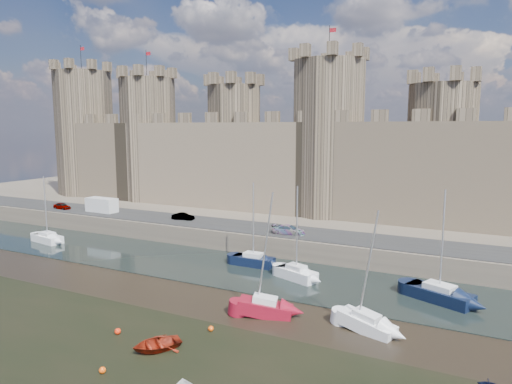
# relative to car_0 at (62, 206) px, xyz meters

# --- Properties ---
(ground) EXTENTS (160.00, 160.00, 0.00)m
(ground) POSITION_rel_car_0_xyz_m (37.59, -32.59, -3.06)
(ground) COLOR black
(ground) RESTS_ON ground
(water_channel) EXTENTS (160.00, 12.00, 0.08)m
(water_channel) POSITION_rel_car_0_xyz_m (37.59, -8.59, -3.02)
(water_channel) COLOR black
(water_channel) RESTS_ON ground
(quay) EXTENTS (160.00, 60.00, 2.50)m
(quay) POSITION_rel_car_0_xyz_m (37.59, 27.41, -1.81)
(quay) COLOR #4C443A
(quay) RESTS_ON ground
(road) EXTENTS (160.00, 7.00, 0.10)m
(road) POSITION_rel_car_0_xyz_m (37.59, 1.41, -0.51)
(road) COLOR black
(road) RESTS_ON quay
(castle) EXTENTS (108.50, 11.00, 29.00)m
(castle) POSITION_rel_car_0_xyz_m (36.96, 15.41, 8.61)
(castle) COLOR #42382B
(castle) RESTS_ON quay
(car_0) EXTENTS (3.40, 1.67, 1.11)m
(car_0) POSITION_rel_car_0_xyz_m (0.00, 0.00, 0.00)
(car_0) COLOR gray
(car_0) RESTS_ON quay
(car_1) EXTENTS (3.36, 1.58, 1.06)m
(car_1) POSITION_rel_car_0_xyz_m (22.75, 1.47, -0.03)
(car_1) COLOR gray
(car_1) RESTS_ON quay
(car_2) EXTENTS (4.25, 2.08, 1.19)m
(car_2) POSITION_rel_car_0_xyz_m (39.74, -0.05, 0.04)
(car_2) COLOR gray
(car_2) RESTS_ON quay
(van) EXTENTS (5.28, 2.30, 2.27)m
(van) POSITION_rel_car_0_xyz_m (7.75, 0.91, 0.58)
(van) COLOR silver
(van) RESTS_ON quay
(sailboat_0) EXTENTS (5.11, 2.63, 9.11)m
(sailboat_0) POSITION_rel_car_0_xyz_m (7.93, -9.49, -2.32)
(sailboat_0) COLOR silver
(sailboat_0) RESTS_ON ground
(sailboat_1) EXTENTS (4.78, 1.87, 9.56)m
(sailboat_1) POSITION_rel_car_0_xyz_m (38.02, -6.51, -2.29)
(sailboat_1) COLOR black
(sailboat_1) RESTS_ON ground
(sailboat_2) EXTENTS (4.86, 3.24, 9.78)m
(sailboat_2) POSITION_rel_car_0_xyz_m (44.15, -8.80, -2.27)
(sailboat_2) COLOR white
(sailboat_2) RESTS_ON ground
(sailboat_3) EXTENTS (6.27, 4.39, 10.25)m
(sailboat_3) POSITION_rel_car_0_xyz_m (57.98, -8.70, -2.27)
(sailboat_3) COLOR black
(sailboat_3) RESTS_ON ground
(sailboat_4) EXTENTS (4.85, 3.03, 10.60)m
(sailboat_4) POSITION_rel_car_0_xyz_m (45.08, -18.45, -2.29)
(sailboat_4) COLOR maroon
(sailboat_4) RESTS_ON ground
(sailboat_5) EXTENTS (4.79, 2.91, 9.67)m
(sailboat_5) POSITION_rel_car_0_xyz_m (53.39, -17.59, -2.35)
(sailboat_5) COLOR white
(sailboat_5) RESTS_ON ground
(dinghy_4) EXTENTS (4.00, 4.32, 0.73)m
(dinghy_4) POSITION_rel_car_0_xyz_m (40.72, -27.32, -2.69)
(dinghy_4) COLOR maroon
(dinghy_4) RESTS_ON ground
(dinghy_7) EXTENTS (1.43, 1.27, 0.69)m
(dinghy_7) POSITION_rel_car_0_xyz_m (61.88, -22.36, -2.71)
(dinghy_7) COLOR black
(dinghy_7) RESTS_ON ground
(buoy_1) EXTENTS (0.48, 0.48, 0.48)m
(buoy_1) POSITION_rel_car_0_xyz_m (36.41, -26.60, -2.82)
(buoy_1) COLOR red
(buoy_1) RESTS_ON ground
(buoy_3) EXTENTS (0.44, 0.44, 0.44)m
(buoy_3) POSITION_rel_car_0_xyz_m (42.55, -23.00, -2.84)
(buoy_3) COLOR #F8500B
(buoy_3) RESTS_ON ground
(buoy_4) EXTENTS (0.44, 0.44, 0.44)m
(buoy_4) POSITION_rel_car_0_xyz_m (39.51, -31.33, -2.84)
(buoy_4) COLOR #F04D0A
(buoy_4) RESTS_ON ground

